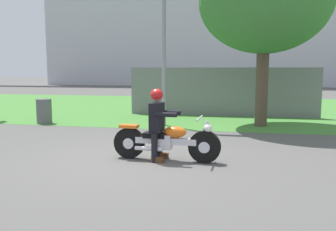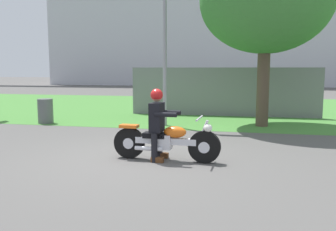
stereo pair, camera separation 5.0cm
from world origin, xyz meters
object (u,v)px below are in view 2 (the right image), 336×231
tree_roadside (266,1)px  trash_can (45,111)px  streetlight_pole (169,14)px  rider_lead (158,119)px  motorcycle_lead (166,141)px

tree_roadside → trash_can: bearing=-172.8°
streetlight_pole → rider_lead: bearing=-81.1°
motorcycle_lead → streetlight_pole: bearing=103.5°
streetlight_pole → trash_can: bearing=-174.6°
tree_roadside → streetlight_pole: bearing=-170.5°
rider_lead → trash_can: 6.01m
rider_lead → streetlight_pole: streetlight_pole is taller
motorcycle_lead → rider_lead: 0.46m
rider_lead → tree_roadside: size_ratio=0.26×
motorcycle_lead → rider_lead: bearing=179.1°
streetlight_pole → trash_can: (-3.99, -0.38, -2.98)m
motorcycle_lead → streetlight_pole: (-0.82, 4.19, 3.00)m
rider_lead → streetlight_pole: (-0.65, 4.18, 2.58)m
rider_lead → trash_can: size_ratio=1.74×
tree_roadside → trash_can: (-6.82, -0.86, -3.35)m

